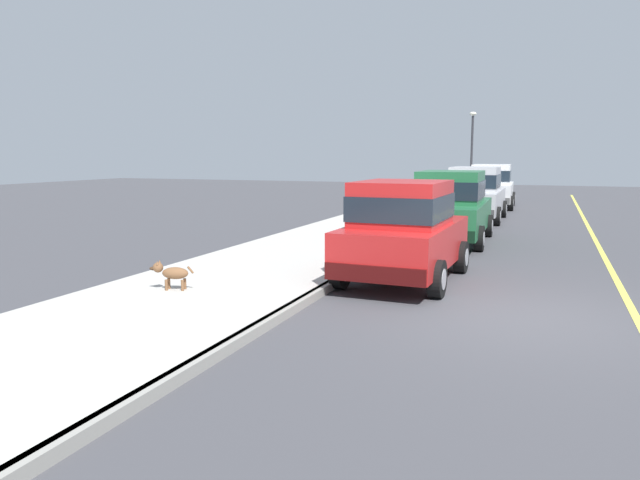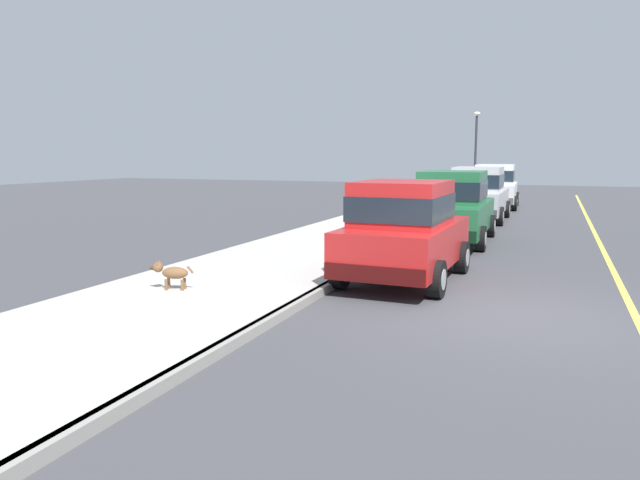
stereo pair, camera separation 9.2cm
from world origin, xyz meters
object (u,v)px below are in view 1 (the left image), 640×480
Objects in this scene: car_green_sedan at (451,206)px; street_lamp at (472,144)px; dog_brown at (171,273)px; car_red_hatchback at (404,230)px; car_silver_sedan at (475,193)px; car_white_sedan at (491,186)px.

street_lamp is at bearing 95.03° from car_green_sedan.
car_red_hatchback is at bearing 39.16° from dog_brown.
car_silver_sedan is 5.65m from car_white_sedan.
car_red_hatchback is 0.87× the size of street_lamp.
dog_brown is at bearing -99.78° from car_white_sedan.
street_lamp is at bearing 85.56° from dog_brown.
dog_brown is (-3.35, -19.41, -0.55)m from car_white_sedan.
dog_brown is (-3.29, -13.76, -0.55)m from car_silver_sedan.
street_lamp is at bearing 93.70° from car_red_hatchback.
car_silver_sedan and car_white_sedan have the same top height.
street_lamp reaches higher than car_green_sedan.
car_silver_sedan is 0.99× the size of car_white_sedan.
car_white_sedan is (0.05, 11.34, 0.00)m from car_green_sedan.
car_green_sedan is at bearing 89.70° from car_red_hatchback.
dog_brown is at bearing -140.84° from car_red_hatchback.
car_silver_sedan is (0.02, 11.10, 0.01)m from car_red_hatchback.
car_red_hatchback is 5.41m from car_green_sedan.
street_lamp reaches higher than car_red_hatchback.
street_lamp is (1.88, 24.17, 2.48)m from dog_brown.
car_silver_sedan is at bearing -82.29° from street_lamp.
car_green_sedan is at bearing -90.26° from car_white_sedan.
car_silver_sedan is at bearing 90.09° from car_green_sedan.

